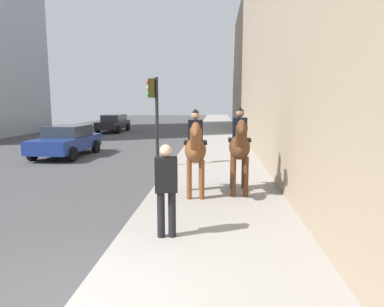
{
  "coord_description": "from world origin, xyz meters",
  "views": [
    {
      "loc": [
        -3.76,
        -1.82,
        2.57
      ],
      "look_at": [
        4.0,
        -1.26,
        1.4
      ],
      "focal_mm": 32.54,
      "sensor_mm": 36.0,
      "label": 1
    }
  ],
  "objects_px": {
    "car_mid_lane": "(114,123)",
    "traffic_light_near_curb": "(154,108)",
    "mounted_horse_near": "(195,148)",
    "pedestrian_greeting": "(166,185)",
    "car_near_lane": "(67,141)",
    "mounted_horse_far": "(240,146)"
  },
  "relations": [
    {
      "from": "mounted_horse_far",
      "to": "car_near_lane",
      "type": "height_order",
      "value": "mounted_horse_far"
    },
    {
      "from": "car_near_lane",
      "to": "traffic_light_near_curb",
      "type": "height_order",
      "value": "traffic_light_near_curb"
    },
    {
      "from": "mounted_horse_near",
      "to": "mounted_horse_far",
      "type": "height_order",
      "value": "mounted_horse_far"
    },
    {
      "from": "pedestrian_greeting",
      "to": "car_near_lane",
      "type": "relative_size",
      "value": 0.4
    },
    {
      "from": "pedestrian_greeting",
      "to": "car_near_lane",
      "type": "xyz_separation_m",
      "value": [
        9.7,
        6.14,
        -0.35
      ]
    },
    {
      "from": "pedestrian_greeting",
      "to": "traffic_light_near_curb",
      "type": "xyz_separation_m",
      "value": [
        6.88,
        1.44,
        1.23
      ]
    },
    {
      "from": "traffic_light_near_curb",
      "to": "mounted_horse_near",
      "type": "bearing_deg",
      "value": -155.92
    },
    {
      "from": "mounted_horse_far",
      "to": "pedestrian_greeting",
      "type": "xyz_separation_m",
      "value": [
        -3.18,
        1.49,
        -0.31
      ]
    },
    {
      "from": "mounted_horse_far",
      "to": "car_mid_lane",
      "type": "relative_size",
      "value": 0.5
    },
    {
      "from": "pedestrian_greeting",
      "to": "traffic_light_near_curb",
      "type": "bearing_deg",
      "value": 3.06
    },
    {
      "from": "pedestrian_greeting",
      "to": "car_near_lane",
      "type": "bearing_deg",
      "value": 23.56
    },
    {
      "from": "car_near_lane",
      "to": "pedestrian_greeting",
      "type": "bearing_deg",
      "value": 34.67
    },
    {
      "from": "car_near_lane",
      "to": "car_mid_lane",
      "type": "relative_size",
      "value": 0.92
    },
    {
      "from": "mounted_horse_far",
      "to": "pedestrian_greeting",
      "type": "bearing_deg",
      "value": -24.24
    },
    {
      "from": "mounted_horse_far",
      "to": "pedestrian_greeting",
      "type": "height_order",
      "value": "mounted_horse_far"
    },
    {
      "from": "mounted_horse_far",
      "to": "pedestrian_greeting",
      "type": "distance_m",
      "value": 3.53
    },
    {
      "from": "mounted_horse_near",
      "to": "car_near_lane",
      "type": "relative_size",
      "value": 0.53
    },
    {
      "from": "mounted_horse_near",
      "to": "car_mid_lane",
      "type": "relative_size",
      "value": 0.49
    },
    {
      "from": "car_mid_lane",
      "to": "traffic_light_near_curb",
      "type": "xyz_separation_m",
      "value": [
        -15.88,
        -6.39,
        1.56
      ]
    },
    {
      "from": "car_mid_lane",
      "to": "traffic_light_near_curb",
      "type": "bearing_deg",
      "value": 22.86
    },
    {
      "from": "pedestrian_greeting",
      "to": "car_mid_lane",
      "type": "relative_size",
      "value": 0.37
    },
    {
      "from": "mounted_horse_far",
      "to": "traffic_light_near_curb",
      "type": "xyz_separation_m",
      "value": [
        3.7,
        2.94,
        0.92
      ]
    }
  ]
}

